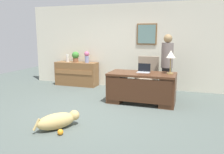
{
  "coord_description": "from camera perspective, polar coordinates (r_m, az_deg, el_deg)",
  "views": [
    {
      "loc": [
        1.9,
        -4.71,
        1.74
      ],
      "look_at": [
        0.2,
        0.3,
        0.75
      ],
      "focal_mm": 36.79,
      "sensor_mm": 36.0,
      "label": 1
    }
  ],
  "objects": [
    {
      "name": "ground_plane",
      "position": [
        5.37,
        -3.09,
        -8.33
      ],
      "size": [
        12.0,
        12.0,
        0.0
      ],
      "primitive_type": "plane",
      "color": "#4C5651"
    },
    {
      "name": "back_wall",
      "position": [
        7.56,
        4.22,
        7.65
      ],
      "size": [
        7.0,
        0.16,
        2.7
      ],
      "color": "beige",
      "rests_on": "ground_plane"
    },
    {
      "name": "desk",
      "position": [
        5.89,
        7.34,
        -2.46
      ],
      "size": [
        1.68,
        0.84,
        0.77
      ],
      "color": "#4C2B19",
      "rests_on": "ground_plane"
    },
    {
      "name": "credenza",
      "position": [
        7.97,
        -8.77,
        0.81
      ],
      "size": [
        1.45,
        0.5,
        0.8
      ],
      "color": "brown",
      "rests_on": "ground_plane"
    },
    {
      "name": "armchair",
      "position": [
        6.77,
        8.74,
        -0.15
      ],
      "size": [
        0.6,
        0.59,
        1.1
      ],
      "color": "gray",
      "rests_on": "ground_plane"
    },
    {
      "name": "person_standing",
      "position": [
        6.48,
        13.46,
        2.9
      ],
      "size": [
        0.32,
        0.32,
        1.74
      ],
      "color": "#262323",
      "rests_on": "ground_plane"
    },
    {
      "name": "dog_lying",
      "position": [
        4.47,
        -13.22,
        -10.5
      ],
      "size": [
        0.68,
        0.78,
        0.3
      ],
      "color": "tan",
      "rests_on": "ground_plane"
    },
    {
      "name": "laptop",
      "position": [
        5.93,
        7.9,
        1.68
      ],
      "size": [
        0.32,
        0.22,
        0.22
      ],
      "color": "#B2B5BA",
      "rests_on": "desk"
    },
    {
      "name": "desk_lamp",
      "position": [
        5.8,
        14.41,
        5.18
      ],
      "size": [
        0.22,
        0.22,
        0.58
      ],
      "color": "#9E8447",
      "rests_on": "desk"
    },
    {
      "name": "vase_with_flowers",
      "position": [
        7.71,
        -6.29,
        5.14
      ],
      "size": [
        0.17,
        0.17,
        0.38
      ],
      "color": "#858EBA",
      "rests_on": "credenza"
    },
    {
      "name": "vase_empty",
      "position": [
        8.05,
        -10.97,
        4.62
      ],
      "size": [
        0.11,
        0.11,
        0.25
      ],
      "primitive_type": "cylinder",
      "color": "silver",
      "rests_on": "credenza"
    },
    {
      "name": "potted_plant",
      "position": [
        7.9,
        -9.05,
        5.09
      ],
      "size": [
        0.24,
        0.24,
        0.36
      ],
      "color": "brown",
      "rests_on": "credenza"
    },
    {
      "name": "dog_toy_ball",
      "position": [
        4.23,
        -12.71,
        -13.21
      ],
      "size": [
        0.11,
        0.11,
        0.11
      ],
      "primitive_type": "sphere",
      "color": "orange",
      "rests_on": "ground_plane"
    },
    {
      "name": "dog_toy_bone",
      "position": [
        4.74,
        -17.09,
        -11.12
      ],
      "size": [
        0.12,
        0.18,
        0.05
      ],
      "primitive_type": "ellipsoid",
      "rotation": [
        0.0,
        0.0,
        4.32
      ],
      "color": "orange",
      "rests_on": "ground_plane"
    }
  ]
}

